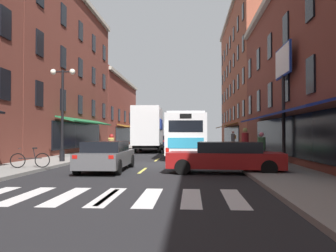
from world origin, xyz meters
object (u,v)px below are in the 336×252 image
at_px(bicycle_near, 30,160).
at_px(pedestrian_near, 233,140).
at_px(sedan_mid, 159,141).
at_px(pedestrian_far, 245,145).
at_px(box_truck, 149,129).
at_px(sedan_near, 107,156).
at_px(transit_bus, 186,134).
at_px(street_lamp_twin, 62,110).
at_px(sedan_far, 226,157).
at_px(billboard_sign, 283,74).
at_px(pedestrian_mid, 262,149).
at_px(motorcycle_rider, 111,150).

bearing_deg(bicycle_near, pedestrian_near, 57.61).
bearing_deg(sedan_mid, pedestrian_near, -51.92).
xyz_separation_m(sedan_mid, pedestrian_far, (6.83, -24.76, 0.35)).
xyz_separation_m(box_truck, sedan_near, (0.16, -16.51, -1.41)).
xyz_separation_m(transit_bus, street_lamp_twin, (-6.78, -7.71, 1.38)).
relative_size(sedan_far, pedestrian_near, 2.74).
distance_m(billboard_sign, pedestrian_mid, 4.72).
xyz_separation_m(sedan_far, pedestrian_mid, (1.79, 1.53, 0.27)).
distance_m(sedan_far, motorcycle_rider, 7.78).
relative_size(transit_bus, pedestrian_mid, 7.42).
bearing_deg(transit_bus, sedan_mid, 102.57).
bearing_deg(sedan_near, sedan_far, -6.45).
distance_m(transit_bus, pedestrian_far, 9.05).
height_order(transit_bus, sedan_far, transit_bus).
distance_m(sedan_near, street_lamp_twin, 5.41).
height_order(sedan_far, motorcycle_rider, motorcycle_rider).
xyz_separation_m(bicycle_near, pedestrian_far, (10.00, 3.00, 0.59)).
bearing_deg(pedestrian_near, pedestrian_mid, 132.32).
xyz_separation_m(transit_bus, sedan_mid, (-3.63, 16.31, -0.89)).
bearing_deg(pedestrian_mid, motorcycle_rider, 121.41).
bearing_deg(street_lamp_twin, billboard_sign, -1.61).
relative_size(box_truck, sedan_near, 1.66).
xyz_separation_m(billboard_sign, street_lamp_twin, (-12.04, 0.34, -1.79)).
bearing_deg(pedestrian_near, bicycle_near, 102.30).
distance_m(pedestrian_mid, pedestrian_far, 1.88).
bearing_deg(transit_bus, motorcycle_rider, -121.09).
distance_m(bicycle_near, pedestrian_mid, 10.54).
bearing_deg(motorcycle_rider, sedan_near, -79.51).
height_order(motorcycle_rider, pedestrian_mid, pedestrian_mid).
bearing_deg(bicycle_near, pedestrian_mid, 6.43).
distance_m(billboard_sign, pedestrian_far, 4.27).
distance_m(sedan_mid, pedestrian_far, 25.68).
xyz_separation_m(box_truck, street_lamp_twin, (-3.24, -13.01, 0.91)).
height_order(sedan_far, pedestrian_mid, pedestrian_mid).
height_order(box_truck, motorcycle_rider, box_truck).
bearing_deg(sedan_far, pedestrian_mid, 40.65).
xyz_separation_m(transit_bus, pedestrian_far, (3.19, -8.45, -0.53)).
relative_size(sedan_near, pedestrian_far, 2.56).
relative_size(sedan_near, sedan_mid, 1.00).
xyz_separation_m(billboard_sign, pedestrian_far, (-2.07, -0.41, -3.71)).
bearing_deg(motorcycle_rider, box_truck, 87.04).
distance_m(transit_bus, street_lamp_twin, 10.35).
bearing_deg(pedestrian_far, sedan_far, 144.20).
distance_m(transit_bus, sedan_near, 11.74).
xyz_separation_m(box_truck, pedestrian_mid, (7.20, -15.57, -1.14)).
relative_size(sedan_near, sedan_far, 0.96).
bearing_deg(billboard_sign, sedan_near, -159.89).
bearing_deg(pedestrian_far, transit_bus, 6.31).
xyz_separation_m(pedestrian_mid, pedestrian_far, (-0.47, 1.82, 0.14)).
bearing_deg(pedestrian_near, sedan_near, 110.67).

